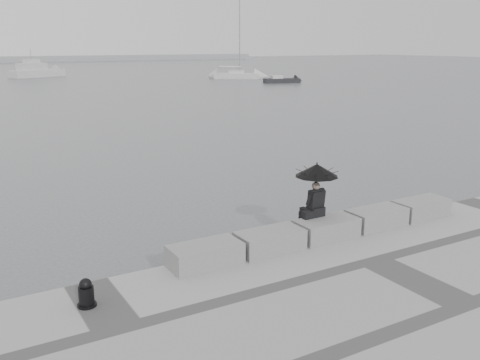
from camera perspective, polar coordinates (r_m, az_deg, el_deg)
ground at (r=14.21m, az=7.92°, el=-7.50°), size 360.00×360.00×0.00m
stone_block_far_left at (r=11.87m, az=-3.75°, el=-7.99°), size 1.60×0.80×0.50m
stone_block_left at (r=12.66m, az=3.19°, el=-6.52°), size 1.60×0.80×0.50m
stone_block_centre at (r=13.62m, az=9.20°, el=-5.16°), size 1.60×0.80×0.50m
stone_block_right at (r=14.71m, az=14.35°, el=-3.94°), size 1.60×0.80×0.50m
stone_block_far_right at (r=15.91m, az=18.74°, el=-2.87°), size 1.60×0.80×0.50m
seated_person at (r=13.50m, az=8.19°, el=0.20°), size 1.10×1.10×1.39m
bag at (r=13.50m, az=7.30°, el=-3.70°), size 0.30×0.17×0.19m
mooring_bollard at (r=10.52m, az=-16.08°, el=-11.70°), size 0.36×0.36×0.56m
sailboat_right at (r=82.94m, az=-0.34°, el=11.14°), size 6.84×5.97×12.90m
motor_cruiser at (r=92.66m, az=-20.83°, el=10.79°), size 8.94×5.88×4.50m
small_motorboat at (r=74.21m, az=4.47°, el=10.54°), size 5.13×2.87×1.10m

